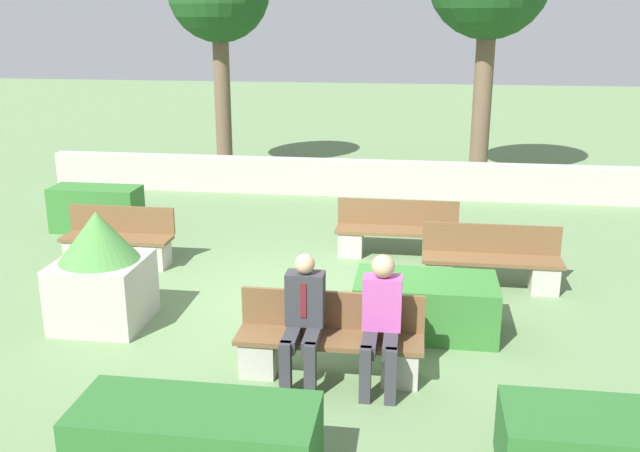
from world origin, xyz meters
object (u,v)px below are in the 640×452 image
at_px(bench_front, 330,346).
at_px(bench_left_side, 397,236).
at_px(person_seated_man, 303,314).
at_px(bench_right_side, 118,244).
at_px(planter_corner_left, 101,270).
at_px(person_seated_woman, 381,316).
at_px(bench_back, 491,265).

height_order(bench_front, bench_left_side, same).
bearing_deg(person_seated_man, bench_left_side, 78.93).
bearing_deg(bench_right_side, planter_corner_left, -61.68).
bearing_deg(bench_front, person_seated_woman, -14.67).
height_order(bench_front, bench_right_side, same).
bearing_deg(bench_left_side, planter_corner_left, -147.72).
height_order(bench_right_side, person_seated_woman, person_seated_woman).
xyz_separation_m(bench_left_side, person_seated_man, (-0.78, -3.98, 0.39)).
height_order(bench_left_side, person_seated_woman, person_seated_woman).
bearing_deg(person_seated_man, bench_right_side, 137.00).
height_order(bench_front, person_seated_man, person_seated_man).
bearing_deg(person_seated_man, person_seated_woman, 0.35).
relative_size(bench_front, bench_back, 1.03).
distance_m(bench_front, person_seated_woman, 0.68).
distance_m(bench_left_side, planter_corner_left, 4.48).
xyz_separation_m(bench_right_side, person_seated_woman, (4.01, -3.03, 0.43)).
distance_m(bench_left_side, bench_back, 1.73).
height_order(bench_right_side, person_seated_man, person_seated_man).
bearing_deg(person_seated_woman, planter_corner_left, 163.01).
relative_size(bench_back, person_seated_man, 1.41).
relative_size(bench_front, bench_right_side, 1.18).
bearing_deg(bench_left_side, person_seated_woman, -99.38).
xyz_separation_m(bench_right_side, planter_corner_left, (0.68, -2.01, 0.36)).
distance_m(person_seated_woman, planter_corner_left, 3.49).
bearing_deg(person_seated_woman, bench_left_side, 89.79).
bearing_deg(bench_left_side, bench_front, -107.10).
relative_size(person_seated_man, person_seated_woman, 0.98).
xyz_separation_m(bench_front, person_seated_woman, (0.52, -0.14, 0.41)).
distance_m(bench_front, bench_back, 3.25).
xyz_separation_m(person_seated_man, planter_corner_left, (-2.57, 1.02, -0.04)).
relative_size(bench_front, bench_left_side, 1.03).
bearing_deg(person_seated_woman, person_seated_man, -179.65).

